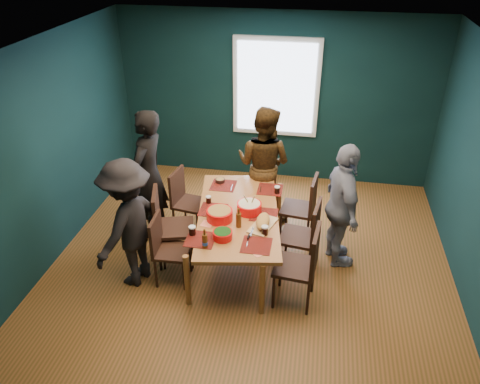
% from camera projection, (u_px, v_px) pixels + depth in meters
% --- Properties ---
extents(room, '(5.01, 5.01, 2.71)m').
position_uv_depth(room, '(255.00, 160.00, 5.49)').
color(room, '#97562C').
rests_on(room, ground).
extents(dining_table, '(1.25, 2.04, 0.73)m').
position_uv_depth(dining_table, '(238.00, 217.00, 5.73)').
color(dining_table, '#AA6C33').
rests_on(dining_table, floor).
extents(chair_left_far, '(0.48, 0.48, 0.91)m').
position_uv_depth(chair_left_far, '(184.00, 197.00, 6.40)').
color(chair_left_far, black).
rests_on(chair_left_far, floor).
extents(chair_left_mid, '(0.56, 0.56, 1.02)m').
position_uv_depth(chair_left_mid, '(166.00, 222.00, 5.76)').
color(chair_left_mid, black).
rests_on(chair_left_mid, floor).
extents(chair_left_near, '(0.41, 0.41, 0.88)m').
position_uv_depth(chair_left_near, '(165.00, 245.00, 5.49)').
color(chair_left_near, black).
rests_on(chair_left_near, floor).
extents(chair_right_far, '(0.48, 0.48, 0.94)m').
position_uv_depth(chair_right_far, '(305.00, 204.00, 6.20)').
color(chair_right_far, black).
rests_on(chair_right_far, floor).
extents(chair_right_mid, '(0.49, 0.49, 0.96)m').
position_uv_depth(chair_right_mid, '(306.00, 232.00, 5.63)').
color(chair_right_mid, black).
rests_on(chair_right_mid, floor).
extents(chair_right_near, '(0.49, 0.49, 0.99)m').
position_uv_depth(chair_right_near, '(304.00, 261.00, 5.11)').
color(chair_right_near, black).
rests_on(chair_right_near, floor).
extents(person_far_left, '(0.52, 0.71, 1.79)m').
position_uv_depth(person_far_left, '(149.00, 175.00, 6.17)').
color(person_far_left, black).
rests_on(person_far_left, floor).
extents(person_back, '(0.98, 0.86, 1.69)m').
position_uv_depth(person_back, '(264.00, 164.00, 6.57)').
color(person_back, black).
rests_on(person_back, floor).
extents(person_right, '(0.65, 1.03, 1.63)m').
position_uv_depth(person_right, '(342.00, 207.00, 5.64)').
color(person_right, silver).
rests_on(person_right, floor).
extents(person_near_left, '(0.88, 1.17, 1.60)m').
position_uv_depth(person_near_left, '(129.00, 224.00, 5.35)').
color(person_near_left, black).
rests_on(person_near_left, floor).
extents(bowl_salad, '(0.31, 0.31, 0.13)m').
position_uv_depth(bowl_salad, '(220.00, 214.00, 5.53)').
color(bowl_salad, red).
rests_on(bowl_salad, dining_table).
extents(bowl_dumpling, '(0.30, 0.30, 0.28)m').
position_uv_depth(bowl_dumpling, '(249.00, 207.00, 5.68)').
color(bowl_dumpling, red).
rests_on(bowl_dumpling, dining_table).
extents(bowl_herbs, '(0.22, 0.22, 0.10)m').
position_uv_depth(bowl_herbs, '(223.00, 234.00, 5.21)').
color(bowl_herbs, red).
rests_on(bowl_herbs, dining_table).
extents(cutting_board, '(0.34, 0.55, 0.12)m').
position_uv_depth(cutting_board, '(263.00, 222.00, 5.42)').
color(cutting_board, tan).
rests_on(cutting_board, dining_table).
extents(small_bowl, '(0.13, 0.13, 0.05)m').
position_uv_depth(small_bowl, '(220.00, 180.00, 6.33)').
color(small_bowl, black).
rests_on(small_bowl, dining_table).
extents(beer_bottle_a, '(0.06, 0.06, 0.24)m').
position_uv_depth(beer_bottle_a, '(205.00, 241.00, 5.05)').
color(beer_bottle_a, '#4D290D').
rests_on(beer_bottle_a, dining_table).
extents(beer_bottle_b, '(0.06, 0.06, 0.25)m').
position_uv_depth(beer_bottle_b, '(239.00, 220.00, 5.39)').
color(beer_bottle_b, '#4D290D').
rests_on(beer_bottle_b, dining_table).
extents(cola_glass_a, '(0.08, 0.08, 0.11)m').
position_uv_depth(cola_glass_a, '(192.00, 230.00, 5.27)').
color(cola_glass_a, black).
rests_on(cola_glass_a, dining_table).
extents(cola_glass_b, '(0.08, 0.08, 0.11)m').
position_uv_depth(cola_glass_b, '(265.00, 230.00, 5.27)').
color(cola_glass_b, black).
rests_on(cola_glass_b, dining_table).
extents(cola_glass_c, '(0.07, 0.07, 0.10)m').
position_uv_depth(cola_glass_c, '(277.00, 190.00, 6.07)').
color(cola_glass_c, black).
rests_on(cola_glass_c, dining_table).
extents(cola_glass_d, '(0.07, 0.07, 0.10)m').
position_uv_depth(cola_glass_d, '(209.00, 199.00, 5.86)').
color(cola_glass_d, black).
rests_on(cola_glass_d, dining_table).
extents(napkin_a, '(0.16, 0.16, 0.00)m').
position_uv_depth(napkin_a, '(269.00, 212.00, 5.70)').
color(napkin_a, '#F68167').
rests_on(napkin_a, dining_table).
extents(napkin_b, '(0.15, 0.15, 0.00)m').
position_uv_depth(napkin_b, '(207.00, 224.00, 5.48)').
color(napkin_b, '#F68167').
rests_on(napkin_b, dining_table).
extents(napkin_c, '(0.18, 0.18, 0.00)m').
position_uv_depth(napkin_c, '(258.00, 253.00, 5.01)').
color(napkin_c, '#F68167').
rests_on(napkin_c, dining_table).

